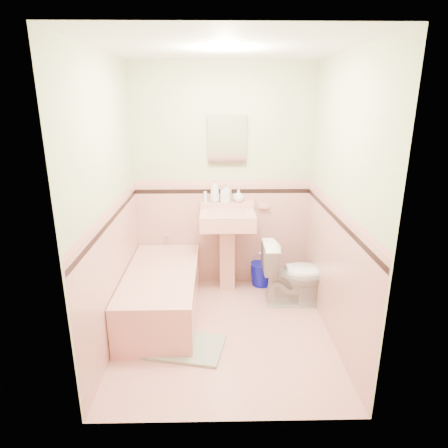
{
  "coord_description": "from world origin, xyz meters",
  "views": [
    {
      "loc": [
        -0.07,
        -3.27,
        2.14
      ],
      "look_at": [
        0.0,
        0.25,
        1.0
      ],
      "focal_mm": 31.62,
      "sensor_mm": 36.0,
      "label": 1
    }
  ],
  "objects_px": {
    "medicine_cabinet": "(227,139)",
    "soap_bottle_mid": "(226,192)",
    "toilet": "(294,273)",
    "shoe": "(179,345)",
    "bathtub": "(162,294)",
    "bucket": "(262,274)",
    "soap_bottle_right": "(239,196)",
    "sink": "(227,252)",
    "soap_bottle_left": "(215,191)"
  },
  "relations": [
    {
      "from": "medicine_cabinet",
      "to": "soap_bottle_mid",
      "type": "bearing_deg",
      "value": -109.51
    },
    {
      "from": "toilet",
      "to": "shoe",
      "type": "xyz_separation_m",
      "value": [
        -1.16,
        -0.83,
        -0.29
      ]
    },
    {
      "from": "bathtub",
      "to": "toilet",
      "type": "bearing_deg",
      "value": 8.58
    },
    {
      "from": "medicine_cabinet",
      "to": "bucket",
      "type": "relative_size",
      "value": 1.7
    },
    {
      "from": "toilet",
      "to": "shoe",
      "type": "relative_size",
      "value": 5.02
    },
    {
      "from": "medicine_cabinet",
      "to": "soap_bottle_mid",
      "type": "distance_m",
      "value": 0.58
    },
    {
      "from": "soap_bottle_mid",
      "to": "medicine_cabinet",
      "type": "bearing_deg",
      "value": 70.49
    },
    {
      "from": "soap_bottle_mid",
      "to": "soap_bottle_right",
      "type": "height_order",
      "value": "soap_bottle_mid"
    },
    {
      "from": "medicine_cabinet",
      "to": "bucket",
      "type": "bearing_deg",
      "value": -12.03
    },
    {
      "from": "bucket",
      "to": "shoe",
      "type": "bearing_deg",
      "value": -124.31
    },
    {
      "from": "toilet",
      "to": "sink",
      "type": "bearing_deg",
      "value": 64.87
    },
    {
      "from": "bathtub",
      "to": "bucket",
      "type": "xyz_separation_m",
      "value": [
        1.09,
        0.65,
        -0.09
      ]
    },
    {
      "from": "medicine_cabinet",
      "to": "soap_bottle_left",
      "type": "height_order",
      "value": "medicine_cabinet"
    },
    {
      "from": "bathtub",
      "to": "shoe",
      "type": "distance_m",
      "value": 0.68
    },
    {
      "from": "sink",
      "to": "soap_bottle_right",
      "type": "bearing_deg",
      "value": 54.25
    },
    {
      "from": "bucket",
      "to": "medicine_cabinet",
      "type": "bearing_deg",
      "value": 167.97
    },
    {
      "from": "soap_bottle_mid",
      "to": "soap_bottle_right",
      "type": "xyz_separation_m",
      "value": [
        0.14,
        0.0,
        -0.04
      ]
    },
    {
      "from": "soap_bottle_left",
      "to": "soap_bottle_mid",
      "type": "height_order",
      "value": "soap_bottle_left"
    },
    {
      "from": "soap_bottle_left",
      "to": "bucket",
      "type": "distance_m",
      "value": 1.15
    },
    {
      "from": "sink",
      "to": "medicine_cabinet",
      "type": "distance_m",
      "value": 1.25
    },
    {
      "from": "soap_bottle_left",
      "to": "shoe",
      "type": "xyz_separation_m",
      "value": [
        -0.32,
        -1.33,
        -1.08
      ]
    },
    {
      "from": "soap_bottle_left",
      "to": "soap_bottle_mid",
      "type": "xyz_separation_m",
      "value": [
        0.13,
        0.0,
        -0.02
      ]
    },
    {
      "from": "toilet",
      "to": "shoe",
      "type": "distance_m",
      "value": 1.46
    },
    {
      "from": "soap_bottle_right",
      "to": "soap_bottle_left",
      "type": "bearing_deg",
      "value": 180.0
    },
    {
      "from": "bucket",
      "to": "shoe",
      "type": "height_order",
      "value": "bucket"
    },
    {
      "from": "medicine_cabinet",
      "to": "bucket",
      "type": "xyz_separation_m",
      "value": [
        0.41,
        -0.09,
        -1.56
      ]
    },
    {
      "from": "soap_bottle_mid",
      "to": "toilet",
      "type": "relative_size",
      "value": 0.31
    },
    {
      "from": "sink",
      "to": "shoe",
      "type": "bearing_deg",
      "value": -111.73
    },
    {
      "from": "medicine_cabinet",
      "to": "soap_bottle_left",
      "type": "bearing_deg",
      "value": -167.71
    },
    {
      "from": "toilet",
      "to": "bucket",
      "type": "height_order",
      "value": "toilet"
    },
    {
      "from": "soap_bottle_left",
      "to": "bucket",
      "type": "xyz_separation_m",
      "value": [
        0.55,
        -0.06,
        -1.0
      ]
    },
    {
      "from": "soap_bottle_right",
      "to": "bathtub",
      "type": "bearing_deg",
      "value": -138.75
    },
    {
      "from": "soap_bottle_right",
      "to": "bucket",
      "type": "bearing_deg",
      "value": -11.57
    },
    {
      "from": "medicine_cabinet",
      "to": "soap_bottle_right",
      "type": "xyz_separation_m",
      "value": [
        0.13,
        -0.03,
        -0.62
      ]
    },
    {
      "from": "soap_bottle_mid",
      "to": "toilet",
      "type": "xyz_separation_m",
      "value": [
        0.71,
        -0.5,
        -0.77
      ]
    },
    {
      "from": "soap_bottle_right",
      "to": "bucket",
      "type": "xyz_separation_m",
      "value": [
        0.28,
        -0.06,
        -0.95
      ]
    },
    {
      "from": "soap_bottle_left",
      "to": "soap_bottle_right",
      "type": "height_order",
      "value": "soap_bottle_left"
    },
    {
      "from": "sink",
      "to": "shoe",
      "type": "distance_m",
      "value": 1.31
    },
    {
      "from": "soap_bottle_right",
      "to": "toilet",
      "type": "relative_size",
      "value": 0.21
    },
    {
      "from": "bucket",
      "to": "shoe",
      "type": "distance_m",
      "value": 1.55
    },
    {
      "from": "bucket",
      "to": "bathtub",
      "type": "bearing_deg",
      "value": -149.12
    },
    {
      "from": "shoe",
      "to": "bucket",
      "type": "bearing_deg",
      "value": 69.94
    },
    {
      "from": "sink",
      "to": "soap_bottle_mid",
      "type": "height_order",
      "value": "soap_bottle_mid"
    },
    {
      "from": "sink",
      "to": "shoe",
      "type": "relative_size",
      "value": 6.78
    },
    {
      "from": "bathtub",
      "to": "shoe",
      "type": "relative_size",
      "value": 10.8
    },
    {
      "from": "soap_bottle_right",
      "to": "toilet",
      "type": "xyz_separation_m",
      "value": [
        0.57,
        -0.5,
        -0.73
      ]
    },
    {
      "from": "toilet",
      "to": "soap_bottle_left",
      "type": "bearing_deg",
      "value": 58.63
    },
    {
      "from": "medicine_cabinet",
      "to": "soap_bottle_right",
      "type": "distance_m",
      "value": 0.63
    },
    {
      "from": "soap_bottle_right",
      "to": "shoe",
      "type": "height_order",
      "value": "soap_bottle_right"
    },
    {
      "from": "medicine_cabinet",
      "to": "soap_bottle_mid",
      "type": "relative_size",
      "value": 2.1
    }
  ]
}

